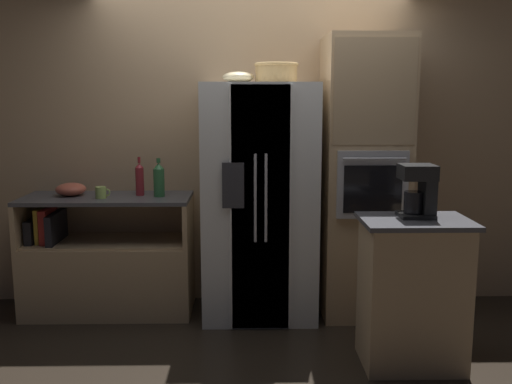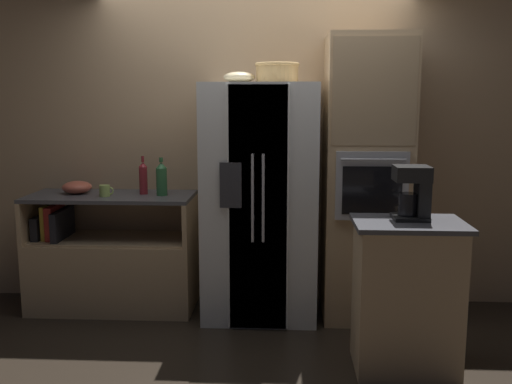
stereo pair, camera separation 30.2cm
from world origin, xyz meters
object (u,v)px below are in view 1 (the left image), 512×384
wall_oven (363,178)px  bottle_short (140,179)px  wicker_basket (276,72)px  bottle_tall (159,179)px  fruit_bowl (238,77)px  mug (101,193)px  mixing_bowl (71,189)px  refrigerator (259,202)px  coffee_maker (420,189)px

wall_oven → bottle_short: 1.76m
wicker_basket → bottle_tall: wicker_basket is taller
wall_oven → fruit_bowl: size_ratio=9.13×
bottle_tall → mug: (-0.44, -0.08, -0.09)m
mixing_bowl → mug: bearing=-25.7°
fruit_bowl → mixing_bowl: bearing=175.1°
refrigerator → coffee_maker: bearing=-40.0°
fruit_bowl → bottle_short: size_ratio=0.77×
refrigerator → wicker_basket: (0.13, -0.00, 0.99)m
wicker_basket → bottle_short: size_ratio=1.08×
wall_oven → coffee_maker: 0.89m
bottle_short → mixing_bowl: bottle_short is taller
wall_oven → mixing_bowl: 2.30m
fruit_bowl → mug: fruit_bowl is taller
bottle_tall → bottle_short: size_ratio=0.99×
refrigerator → wall_oven: wall_oven is taller
wall_oven → mug: bearing=-178.8°
bottle_short → mug: (-0.27, -0.13, -0.09)m
coffee_maker → fruit_bowl: bearing=143.9°
bottle_tall → coffee_maker: 1.99m
bottle_tall → mug: bearing=-170.2°
wicker_basket → mixing_bowl: size_ratio=1.40×
wicker_basket → bottle_tall: bearing=175.8°
fruit_bowl → mug: 1.37m
wall_oven → bottle_short: size_ratio=7.08×
wicker_basket → bottle_short: 1.36m
mixing_bowl → coffee_maker: 2.66m
wicker_basket → bottle_short: bearing=173.4°
bottle_short → mug: bottle_short is taller
mug → wicker_basket: bearing=0.3°
wicker_basket → bottle_short: (-1.07, 0.12, -0.82)m
fruit_bowl → mug: bearing=-179.1°
fruit_bowl → bottle_short: (-0.79, 0.11, -0.79)m
bottle_short → coffee_maker: 2.16m
wall_oven → coffee_maker: size_ratio=6.48×
wall_oven → bottle_short: (-1.76, 0.09, -0.01)m
bottle_tall → mixing_bowl: bottle_tall is taller
refrigerator → wall_oven: size_ratio=0.84×
bottle_short → mug: 0.32m
fruit_bowl → coffee_maker: 1.60m
wicker_basket → fruit_bowl: 0.29m
refrigerator → wall_oven: bearing=2.2°
fruit_bowl → coffee_maker: bearing=-36.1°
wall_oven → fruit_bowl: 1.24m
fruit_bowl → bottle_tall: size_ratio=0.79×
refrigerator → wicker_basket: bearing=-1.9°
coffee_maker → wicker_basket: bearing=136.2°
wall_oven → coffee_maker: (0.18, -0.87, 0.06)m
refrigerator → bottle_tall: 0.80m
wicker_basket → mug: 1.62m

